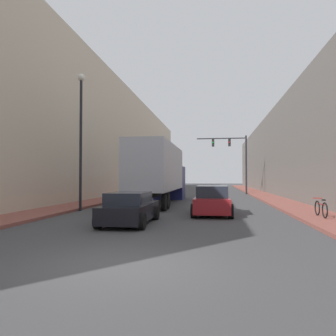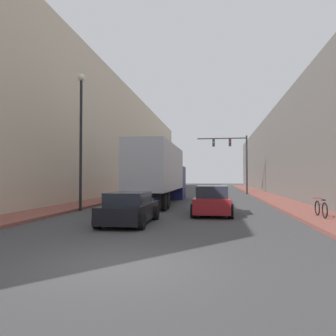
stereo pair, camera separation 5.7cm
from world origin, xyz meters
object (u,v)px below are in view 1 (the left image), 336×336
at_px(semi_truck, 160,172).
at_px(traffic_signal_gantry, 235,154).
at_px(parked_bicycle, 321,209).
at_px(sedan_car, 130,209).
at_px(street_lamp, 81,125).
at_px(suv_car, 212,201).

relative_size(semi_truck, traffic_signal_gantry, 1.91).
distance_m(semi_truck, traffic_signal_gantry, 16.74).
distance_m(semi_truck, parked_bicycle, 12.39).
xyz_separation_m(semi_truck, traffic_signal_gantry, (6.47, 15.25, 2.38)).
distance_m(sedan_car, traffic_signal_gantry, 27.00).
distance_m(street_lamp, parked_bicycle, 13.80).
height_order(street_lamp, parked_bicycle, street_lamp).
bearing_deg(traffic_signal_gantry, suv_car, -96.51).
relative_size(suv_car, traffic_signal_gantry, 0.65).
xyz_separation_m(semi_truck, street_lamp, (-3.80, -5.98, 2.75)).
bearing_deg(semi_truck, suv_car, -59.62).
relative_size(semi_truck, sedan_car, 3.09).
distance_m(suv_car, street_lamp, 8.95).
height_order(sedan_car, suv_car, suv_car).
height_order(semi_truck, sedan_car, semi_truck).
height_order(sedan_car, parked_bicycle, sedan_car).
height_order(semi_truck, street_lamp, street_lamp).
distance_m(semi_truck, street_lamp, 7.60).
distance_m(sedan_car, parked_bicycle, 8.86).
distance_m(semi_truck, sedan_car, 10.91).
bearing_deg(semi_truck, street_lamp, -122.42).
relative_size(semi_truck, street_lamp, 1.62).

